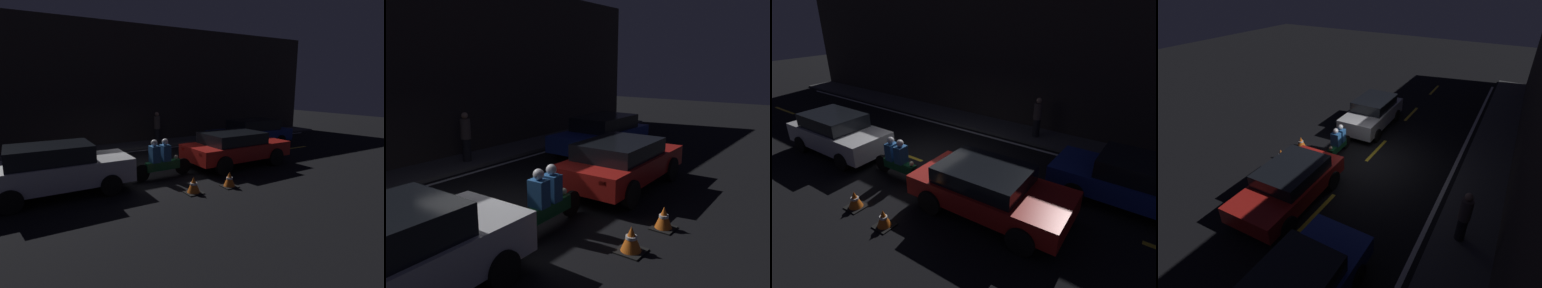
# 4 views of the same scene
# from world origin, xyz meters

# --- Properties ---
(ground_plane) EXTENTS (56.00, 56.00, 0.00)m
(ground_plane) POSITION_xyz_m (0.00, 0.00, 0.00)
(ground_plane) COLOR black
(raised_curb) EXTENTS (28.00, 1.72, 0.11)m
(raised_curb) POSITION_xyz_m (0.00, 4.42, 0.05)
(raised_curb) COLOR #424244
(raised_curb) RESTS_ON ground
(lane_dash_c) EXTENTS (2.00, 0.14, 0.01)m
(lane_dash_c) POSITION_xyz_m (-1.00, 0.00, 0.00)
(lane_dash_c) COLOR gold
(lane_dash_c) RESTS_ON ground
(lane_dash_d) EXTENTS (2.00, 0.14, 0.01)m
(lane_dash_d) POSITION_xyz_m (3.50, 0.00, 0.00)
(lane_dash_d) COLOR gold
(lane_dash_d) RESTS_ON ground
(lane_dash_e) EXTENTS (2.00, 0.14, 0.01)m
(lane_dash_e) POSITION_xyz_m (8.00, 0.00, 0.00)
(lane_dash_e) COLOR gold
(lane_dash_e) RESTS_ON ground
(lane_solid_kerb) EXTENTS (25.20, 0.14, 0.01)m
(lane_solid_kerb) POSITION_xyz_m (0.00, 3.31, 0.00)
(lane_solid_kerb) COLOR silver
(lane_solid_kerb) RESTS_ON ground
(taxi_red) EXTENTS (4.20, 2.10, 1.33)m
(taxi_red) POSITION_xyz_m (3.45, -1.11, 0.74)
(taxi_red) COLOR red
(taxi_red) RESTS_ON ground
(sedan_blue) EXTENTS (4.38, 1.92, 1.39)m
(sedan_blue) POSITION_xyz_m (6.56, 1.52, 0.74)
(sedan_blue) COLOR navy
(sedan_blue) RESTS_ON ground
(motorcycle) EXTENTS (2.18, 0.38, 1.36)m
(motorcycle) POSITION_xyz_m (0.19, -1.25, 0.64)
(motorcycle) COLOR black
(motorcycle) RESTS_ON ground
(traffic_cone_near) EXTENTS (0.50, 0.50, 0.50)m
(traffic_cone_near) POSITION_xyz_m (0.40, -3.07, 0.24)
(traffic_cone_near) COLOR black
(traffic_cone_near) RESTS_ON ground
(traffic_cone_mid) EXTENTS (0.47, 0.47, 0.48)m
(traffic_cone_mid) POSITION_xyz_m (1.66, -3.14, 0.23)
(traffic_cone_mid) COLOR black
(traffic_cone_mid) RESTS_ON ground
(pedestrian) EXTENTS (0.34, 0.34, 1.65)m
(pedestrian) POSITION_xyz_m (2.46, 4.29, 0.95)
(pedestrian) COLOR black
(pedestrian) RESTS_ON raised_curb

